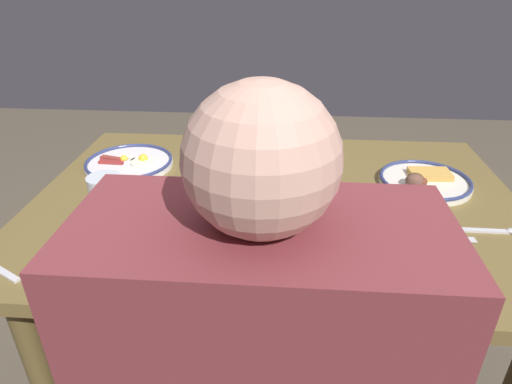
{
  "coord_description": "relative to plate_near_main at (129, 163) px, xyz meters",
  "views": [
    {
      "loc": [
        -0.03,
        1.07,
        1.34
      ],
      "look_at": [
        0.05,
        0.03,
        0.78
      ],
      "focal_mm": 30.67,
      "sensor_mm": 36.0,
      "label": 1
    }
  ],
  "objects": [
    {
      "name": "plate_center_pancakes",
      "position": [
        -0.91,
        0.06,
        0.0
      ],
      "size": [
        0.26,
        0.26,
        0.05
      ],
      "color": "silver",
      "rests_on": "dining_table"
    },
    {
      "name": "plate_near_main",
      "position": [
        0.0,
        0.0,
        0.0
      ],
      "size": [
        0.28,
        0.28,
        0.04
      ],
      "color": "white",
      "rests_on": "dining_table"
    },
    {
      "name": "drinking_glass",
      "position": [
        -0.07,
        0.34,
        0.05
      ],
      "size": [
        0.08,
        0.08,
        0.13
      ],
      "color": "silver",
      "rests_on": "dining_table"
    },
    {
      "name": "ground_plane",
      "position": [
        -0.48,
        0.17,
        -0.76
      ],
      "size": [
        6.0,
        6.0,
        0.0
      ],
      "primitive_type": "plane",
      "color": "brown"
    },
    {
      "name": "fork_near",
      "position": [
        -0.86,
        0.35,
        -0.01
      ],
      "size": [
        0.2,
        0.03,
        0.01
      ],
      "color": "silver",
      "rests_on": "dining_table"
    },
    {
      "name": "fork_far",
      "position": [
        -0.19,
        0.09,
        -0.01
      ],
      "size": [
        0.19,
        0.04,
        0.01
      ],
      "color": "silver",
      "rests_on": "dining_table"
    },
    {
      "name": "coffee_mug",
      "position": [
        -0.51,
        0.2,
        0.04
      ],
      "size": [
        0.12,
        0.09,
        0.1
      ],
      "color": "white",
      "rests_on": "dining_table"
    },
    {
      "name": "dining_table",
      "position": [
        -0.48,
        0.17,
        -0.1
      ],
      "size": [
        1.35,
        0.93,
        0.75
      ],
      "color": "brown",
      "rests_on": "ground_plane"
    },
    {
      "name": "cell_phone",
      "position": [
        -0.55,
        0.01,
        -0.01
      ],
      "size": [
        0.16,
        0.12,
        0.01
      ],
      "primitive_type": "cube",
      "rotation": [
        0.0,
        0.0,
        -0.35
      ],
      "color": "black",
      "rests_on": "dining_table"
    },
    {
      "name": "tea_spoon",
      "position": [
        -1.02,
        0.31,
        -0.01
      ],
      "size": [
        0.2,
        0.03,
        0.01
      ],
      "color": "silver",
      "rests_on": "dining_table"
    }
  ]
}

